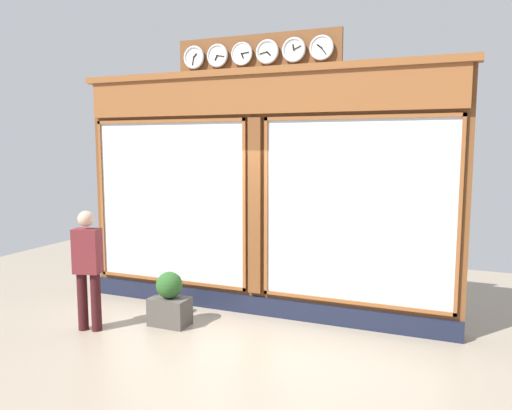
# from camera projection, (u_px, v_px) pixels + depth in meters

# --- Properties ---
(ground_plane) EXTENTS (14.00, 14.00, 0.00)m
(ground_plane) POSITION_uv_depth(u_px,v_px,m) (152.00, 399.00, 5.04)
(ground_plane) COLOR gray
(shop_facade) EXTENTS (6.04, 0.42, 4.17)m
(shop_facade) POSITION_uv_depth(u_px,v_px,m) (259.00, 192.00, 7.50)
(shop_facade) COLOR brown
(shop_facade) RESTS_ON ground_plane
(pedestrian) EXTENTS (0.40, 0.30, 1.69)m
(pedestrian) POSITION_uv_depth(u_px,v_px,m) (88.00, 265.00, 6.83)
(pedestrian) COLOR #3A1316
(pedestrian) RESTS_ON ground_plane
(planter_box) EXTENTS (0.56, 0.36, 0.40)m
(planter_box) POSITION_uv_depth(u_px,v_px,m) (170.00, 311.00, 7.11)
(planter_box) COLOR #4C4742
(planter_box) RESTS_ON ground_plane
(planter_shrub) EXTENTS (0.38, 0.38, 0.38)m
(planter_shrub) POSITION_uv_depth(u_px,v_px,m) (169.00, 285.00, 7.06)
(planter_shrub) COLOR #285623
(planter_shrub) RESTS_ON planter_box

